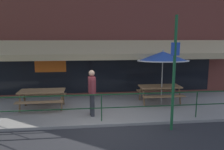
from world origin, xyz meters
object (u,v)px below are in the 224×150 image
object	(u,v)px
patio_umbrella_centre	(163,57)
pedestrian_walking	(92,90)
picnic_table_left	(42,94)
street_sign_pole	(174,73)
picnic_table_centre	(160,89)

from	to	relation	value
patio_umbrella_centre	pedestrian_walking	distance (m)	3.40
picnic_table_left	pedestrian_walking	distance (m)	2.28
street_sign_pole	pedestrian_walking	bearing A→B (deg)	151.73
pedestrian_walking	picnic_table_left	bearing A→B (deg)	152.42
picnic_table_left	picnic_table_centre	world-z (taller)	same
picnic_table_left	picnic_table_centre	bearing A→B (deg)	2.94
picnic_table_left	picnic_table_centre	size ratio (longest dim) A/B	1.00
picnic_table_left	patio_umbrella_centre	bearing A→B (deg)	0.27
picnic_table_left	patio_umbrella_centre	world-z (taller)	patio_umbrella_centre
picnic_table_left	street_sign_pole	bearing A→B (deg)	-27.97
street_sign_pole	patio_umbrella_centre	bearing A→B (deg)	78.62
picnic_table_centre	street_sign_pole	world-z (taller)	street_sign_pole
picnic_table_left	patio_umbrella_centre	xyz separation A→B (m)	(5.02, 0.02, 1.47)
patio_umbrella_centre	picnic_table_left	bearing A→B (deg)	-179.73
picnic_table_centre	street_sign_pole	bearing A→B (deg)	-100.40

